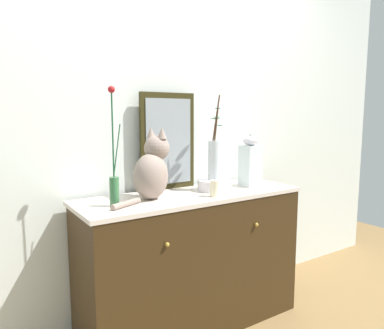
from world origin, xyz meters
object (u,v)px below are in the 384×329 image
Objects in this scene: cat_sitting at (152,169)px; vase_slim_green at (114,178)px; candle_pillar at (215,188)px; jar_lidded_porcelain at (250,162)px; mirror_leaning at (168,141)px; sideboard at (192,260)px; vase_glass_clear at (215,158)px; bowl_porcelain at (214,185)px.

cat_sitting is 0.69× the size of vase_slim_green.
jar_lidded_porcelain is at bearing 18.80° from candle_pillar.
cat_sitting is at bearing -137.76° from mirror_leaning.
sideboard is 3.93× the size of jar_lidded_porcelain.
mirror_leaning reaches higher than vase_glass_clear.
vase_slim_green reaches higher than vase_glass_clear.
vase_slim_green is 1.17× the size of vase_glass_clear.
cat_sitting reaches higher than jar_lidded_porcelain.
jar_lidded_porcelain reaches higher than sideboard.
bowl_porcelain is (0.22, -0.20, -0.27)m from mirror_leaning.
cat_sitting is at bearing 179.23° from bowl_porcelain.
mirror_leaning reaches higher than cat_sitting.
candle_pillar is at bearing -64.99° from sideboard.
vase_glass_clear is 0.29m from jar_lidded_porcelain.
vase_glass_clear is at bearing 35.08° from bowl_porcelain.
jar_lidded_porcelain is 3.30× the size of candle_pillar.
sideboard is 6.66× the size of bowl_porcelain.
vase_glass_clear is (0.00, 0.00, 0.18)m from bowl_porcelain.
vase_glass_clear reaches higher than sideboard.
cat_sitting reaches higher than sideboard.
cat_sitting reaches higher than bowl_porcelain.
jar_lidded_porcelain is at bearing -2.77° from bowl_porcelain.
sideboard is 0.49m from bowl_porcelain.
vase_slim_green reaches higher than candle_pillar.
sideboard is 3.32× the size of cat_sitting.
bowl_porcelain is at bearing 2.55° from sideboard.
vase_glass_clear is (0.44, -0.00, 0.04)m from cat_sitting.
cat_sitting reaches higher than candle_pillar.
jar_lidded_porcelain is at bearing -1.57° from cat_sitting.
vase_glass_clear reaches higher than bowl_porcelain.
candle_pillar is at bearing -25.25° from cat_sitting.
jar_lidded_porcelain is at bearing -23.19° from mirror_leaning.
vase_slim_green is 0.69m from vase_glass_clear.
bowl_porcelain is 0.18m from vase_glass_clear.
mirror_leaning is (-0.05, 0.21, 0.74)m from sideboard.
cat_sitting is at bearing 177.04° from sideboard.
bowl_porcelain is 0.59× the size of jar_lidded_porcelain.
jar_lidded_porcelain is (0.29, -0.02, -0.05)m from vase_glass_clear.
sideboard is at bearing -2.96° from cat_sitting.
cat_sitting is (-0.26, 0.01, 0.60)m from sideboard.
mirror_leaning is at bearing 107.45° from candle_pillar.
mirror_leaning is at bearing 156.81° from jar_lidded_porcelain.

